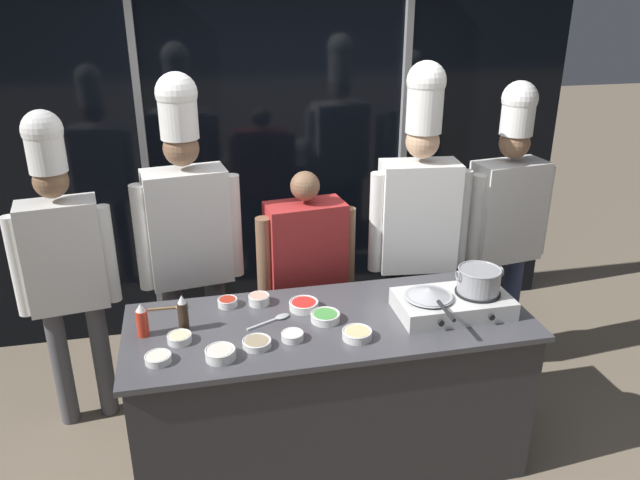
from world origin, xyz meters
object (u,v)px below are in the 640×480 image
object	(u,v)px
squeeze_bottle_soy	(183,314)
prep_bowl_scallions	(326,317)
prep_bowl_ginger	(357,334)
person_guest	(305,268)
squeeze_bottle_chili	(142,321)
chef_line	(418,213)
frying_pan	(430,293)
prep_bowl_noodles	(180,338)
prep_bowl_chili_flakes	(228,302)
prep_bowl_shrimp	(259,299)
portable_stove	(453,303)
prep_bowl_mushrooms	(257,343)
chef_pastry	(506,212)
prep_bowl_onion	(220,353)
chef_sous	(188,226)
chef_head	(63,254)
prep_bowl_garlic	(158,358)
serving_spoon_solid	(277,318)
serving_spoon_slotted	(175,307)
stock_pot	(479,280)
prep_bowl_rice	(292,335)
prep_bowl_bell_pepper	(304,305)

from	to	relation	value
squeeze_bottle_soy	prep_bowl_scallions	world-z (taller)	squeeze_bottle_soy
prep_bowl_ginger	person_guest	xyz separation A→B (m)	(-0.09, 0.86, -0.02)
squeeze_bottle_chili	chef_line	size ratio (longest dim) A/B	0.08
frying_pan	prep_bowl_noodles	distance (m)	1.29
prep_bowl_chili_flakes	prep_bowl_shrimp	world-z (taller)	prep_bowl_shrimp
portable_stove	prep_bowl_chili_flakes	xyz separation A→B (m)	(-1.16, 0.32, -0.03)
chef_line	prep_bowl_mushrooms	bearing A→B (deg)	42.91
chef_pastry	squeeze_bottle_soy	bearing A→B (deg)	9.60
prep_bowl_onion	chef_pastry	size ratio (longest dim) A/B	0.07
chef_sous	frying_pan	bearing A→B (deg)	137.81
squeeze_bottle_soy	chef_pastry	xyz separation A→B (m)	(2.10, 0.67, 0.14)
chef_head	squeeze_bottle_chili	bearing A→B (deg)	116.83
chef_sous	person_guest	world-z (taller)	chef_sous
prep_bowl_chili_flakes	prep_bowl_garlic	size ratio (longest dim) A/B	0.86
squeeze_bottle_chili	prep_bowl_scallions	distance (m)	0.92
prep_bowl_garlic	serving_spoon_solid	size ratio (longest dim) A/B	0.51
prep_bowl_noodles	serving_spoon_slotted	xyz separation A→B (m)	(-0.02, 0.35, -0.02)
squeeze_bottle_soy	chef_pastry	bearing A→B (deg)	17.67
prep_bowl_noodles	frying_pan	bearing A→B (deg)	-0.59
prep_bowl_mushrooms	chef_head	xyz separation A→B (m)	(-0.98, 0.85, 0.19)
stock_pot	prep_bowl_ginger	world-z (taller)	stock_pot
stock_pot	prep_bowl_ginger	size ratio (longest dim) A/B	1.70
prep_bowl_rice	prep_bowl_shrimp	bearing A→B (deg)	105.88
prep_bowl_noodles	chef_sous	size ratio (longest dim) A/B	0.06
serving_spoon_slotted	chef_line	bearing A→B (deg)	13.22
prep_bowl_scallions	prep_bowl_onion	xyz separation A→B (m)	(-0.56, -0.23, 0.00)
prep_bowl_shrimp	prep_bowl_mushrooms	xyz separation A→B (m)	(-0.06, -0.43, -0.01)
chef_pastry	prep_bowl_shrimp	bearing A→B (deg)	7.48
prep_bowl_chili_flakes	prep_bowl_ginger	size ratio (longest dim) A/B	0.72
portable_stove	prep_bowl_rice	distance (m)	0.88
serving_spoon_slotted	prep_bowl_bell_pepper	bearing A→B (deg)	-12.75
serving_spoon_slotted	chef_line	world-z (taller)	chef_line
prep_bowl_chili_flakes	prep_bowl_ginger	bearing A→B (deg)	-38.17
squeeze_bottle_soy	serving_spoon_slotted	size ratio (longest dim) A/B	0.94
squeeze_bottle_chili	prep_bowl_rice	bearing A→B (deg)	-15.37
squeeze_bottle_chili	squeeze_bottle_soy	world-z (taller)	squeeze_bottle_soy
frying_pan	chef_head	world-z (taller)	chef_head
serving_spoon_slotted	prep_bowl_garlic	bearing A→B (deg)	-98.63
prep_bowl_noodles	chef_sous	bearing A→B (deg)	84.25
prep_bowl_ginger	prep_bowl_bell_pepper	bearing A→B (deg)	119.90
prep_bowl_ginger	prep_bowl_chili_flakes	bearing A→B (deg)	141.83
portable_stove	prep_bowl_mushrooms	xyz separation A→B (m)	(-1.06, -0.11, -0.03)
prep_bowl_bell_pepper	person_guest	bearing A→B (deg)	78.02
portable_stove	chef_pastry	distance (m)	1.07
serving_spoon_slotted	serving_spoon_solid	world-z (taller)	same
prep_bowl_mushrooms	chef_line	xyz separation A→B (m)	(1.11, 0.82, 0.28)
prep_bowl_onion	serving_spoon_slotted	distance (m)	0.58
prep_bowl_bell_pepper	chef_head	xyz separation A→B (m)	(-1.27, 0.54, 0.19)
prep_bowl_onion	chef_line	distance (m)	1.59
prep_bowl_shrimp	serving_spoon_solid	size ratio (longest dim) A/B	0.48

